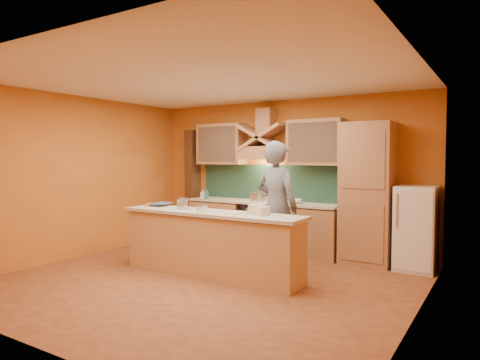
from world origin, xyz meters
The scene contains 36 objects.
floor centered at (0.00, 0.00, 0.00)m, with size 5.50×5.00×0.01m, color #93592D.
ceiling centered at (0.00, 0.00, 2.80)m, with size 5.50×5.00×0.01m, color white.
wall_back centered at (0.00, 2.50, 1.40)m, with size 5.50×0.02×2.80m, color #C46F26.
wall_front centered at (0.00, -2.50, 1.40)m, with size 5.50×0.02×2.80m, color #C46F26.
wall_left centered at (-2.75, 0.00, 1.40)m, with size 0.02×5.00×2.80m, color #C46F26.
wall_right centered at (2.75, 0.00, 1.40)m, with size 0.02×5.00×2.80m, color #C46F26.
base_cabinet_left centered at (-1.25, 2.20, 0.43)m, with size 1.10×0.60×0.86m, color #AE774F.
base_cabinet_right centered at (0.65, 2.20, 0.43)m, with size 1.10×0.60×0.86m, color #AE774F.
counter_top centered at (-0.30, 2.20, 0.90)m, with size 3.00×0.62×0.04m, color beige.
stove centered at (-0.30, 2.20, 0.45)m, with size 0.60×0.58×0.90m, color black.
backsplash centered at (-0.30, 2.48, 1.25)m, with size 3.00×0.03×0.70m, color #19382D.
range_hood centered at (-0.30, 2.25, 1.82)m, with size 0.92×0.50×0.24m, color #AE774F.
hood_chimney centered at (-0.30, 2.35, 2.40)m, with size 0.30×0.30×0.50m, color #AE774F.
upper_cabinet_left centered at (-1.30, 2.33, 2.00)m, with size 1.00×0.35×0.80m, color #AE774F.
upper_cabinet_right centered at (0.70, 2.33, 2.00)m, with size 1.00×0.35×0.80m, color #AE774F.
pantry_column centered at (1.65, 2.20, 1.15)m, with size 0.80×0.60×2.30m, color #AE774F.
fridge centered at (2.40, 2.20, 0.65)m, with size 0.58×0.60×1.30m, color white.
trim_column_left centered at (-2.05, 2.35, 1.15)m, with size 0.20×0.30×2.30m, color #472816.
island_body centered at (-0.10, 0.30, 0.44)m, with size 2.80×0.55×0.88m, color tan.
island_top centered at (-0.10, 0.30, 0.92)m, with size 2.90×0.62×0.05m, color beige.
person centered at (0.60, 1.02, 0.99)m, with size 0.72×0.47×1.98m, color slate.
pot_large centered at (-0.41, 2.17, 0.98)m, with size 0.24×0.24×0.16m, color #B3B2BA.
pot_small centered at (-0.25, 2.28, 0.97)m, with size 0.18×0.18×0.13m, color silver.
soap_bottle_a centered at (-1.63, 2.14, 1.01)m, with size 0.08×0.08×0.17m, color beige.
soap_bottle_b centered at (-1.43, 2.00, 1.03)m, with size 0.09×0.09×0.22m, color #2F5D83.
bowl_back centered at (0.38, 2.18, 0.96)m, with size 0.24×0.24×0.07m, color white.
dish_rack centered at (0.22, 2.04, 0.97)m, with size 0.27×0.21×0.10m, color white.
book_lower centered at (-1.48, 0.40, 0.96)m, with size 0.22×0.30×0.03m, color #C16344.
book_upper centered at (-1.35, 0.46, 0.98)m, with size 0.25×0.34×0.03m, color #3C5786.
jar_large centered at (-0.64, 0.33, 1.03)m, with size 0.12×0.12×0.17m, color white.
jar_small centered at (-0.67, 0.30, 1.02)m, with size 0.12×0.12×0.15m, color white.
kitchen_scale centered at (-0.15, 0.14, 0.99)m, with size 0.12×0.12×0.10m, color white.
mixing_bowl centered at (0.54, 0.47, 0.98)m, with size 0.26×0.26×0.06m, color silver.
cloth centered at (0.29, 0.29, 0.95)m, with size 0.24×0.18×0.02m, color beige.
grocery_bag_a centered at (0.62, 0.38, 1.01)m, with size 0.21×0.17×0.14m, color beige.
grocery_bag_b centered at (0.72, 0.35, 1.01)m, with size 0.20×0.15×0.12m, color beige.
Camera 1 is at (3.55, -4.75, 1.73)m, focal length 32.00 mm.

